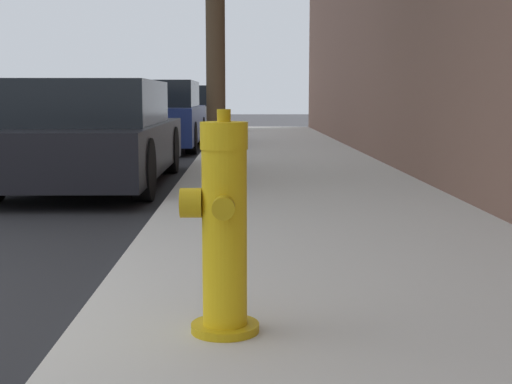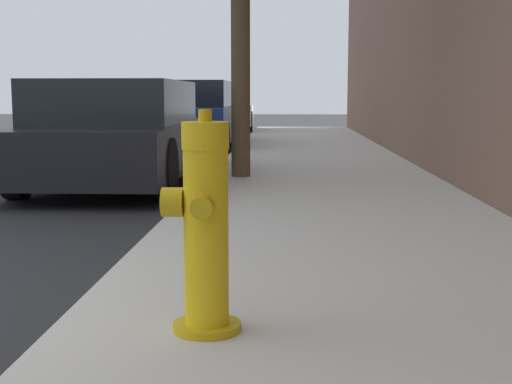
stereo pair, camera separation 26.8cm
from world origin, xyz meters
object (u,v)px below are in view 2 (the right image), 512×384
Objects in this scene: fire_hydrant at (205,230)px; parked_car_far at (219,111)px; parked_car_near at (119,134)px; parked_car_mid at (190,116)px.

parked_car_far is at bearing 95.49° from fire_hydrant.
parked_car_far reaches higher than fire_hydrant.
fire_hydrant is 0.21× the size of parked_car_near.
parked_car_near is at bearing 106.73° from fire_hydrant.
parked_car_mid reaches higher than parked_car_far.
parked_car_near is 0.99× the size of parked_car_far.
fire_hydrant is at bearing -73.27° from parked_car_near.
parked_car_near is 0.99× the size of parked_car_mid.
parked_car_far is (-1.75, 18.20, 0.11)m from fire_hydrant.
parked_car_mid is (0.04, 6.18, 0.05)m from parked_car_near.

